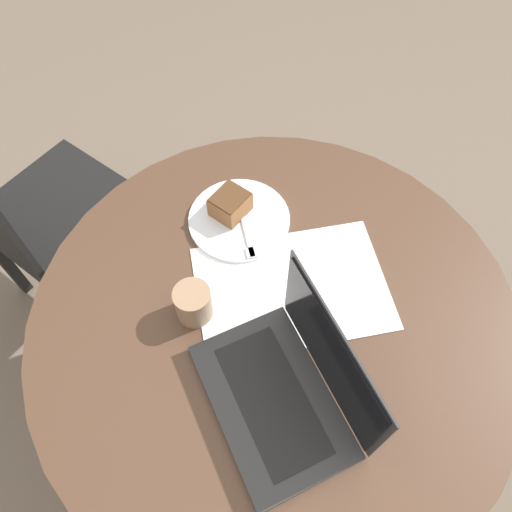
% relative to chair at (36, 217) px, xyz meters
% --- Properties ---
extents(ground_plane, '(12.00, 12.00, 0.00)m').
position_rel_chair_xyz_m(ground_plane, '(-0.45, 0.69, -0.49)').
color(ground_plane, '#6B5B4C').
extents(dining_table, '(1.06, 1.06, 0.72)m').
position_rel_chair_xyz_m(dining_table, '(-0.45, 0.69, 0.07)').
color(dining_table, '#4C3323').
rests_on(dining_table, ground_plane).
extents(chair, '(0.57, 0.57, 0.96)m').
position_rel_chair_xyz_m(chair, '(0.00, 0.00, 0.00)').
color(chair, black).
rests_on(chair, ground_plane).
extents(paper_document, '(0.48, 0.38, 0.00)m').
position_rel_chair_xyz_m(paper_document, '(-0.51, 0.65, 0.23)').
color(paper_document, white).
rests_on(paper_document, dining_table).
extents(plate, '(0.24, 0.24, 0.01)m').
position_rel_chair_xyz_m(plate, '(-0.48, 0.43, 0.24)').
color(plate, silver).
rests_on(plate, dining_table).
extents(cake_slice, '(0.11, 0.10, 0.06)m').
position_rel_chair_xyz_m(cake_slice, '(-0.47, 0.40, 0.27)').
color(cake_slice, brown).
rests_on(cake_slice, plate).
extents(fork, '(0.06, 0.17, 0.00)m').
position_rel_chair_xyz_m(fork, '(-0.48, 0.48, 0.25)').
color(fork, silver).
rests_on(fork, plate).
extents(coffee_glass, '(0.08, 0.08, 0.09)m').
position_rel_chair_xyz_m(coffee_glass, '(-0.30, 0.61, 0.27)').
color(coffee_glass, '#997556').
rests_on(coffee_glass, dining_table).
extents(laptop, '(0.23, 0.34, 0.24)m').
position_rel_chair_xyz_m(laptop, '(-0.39, 0.85, 0.28)').
color(laptop, '#2D2D2D').
rests_on(laptop, dining_table).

